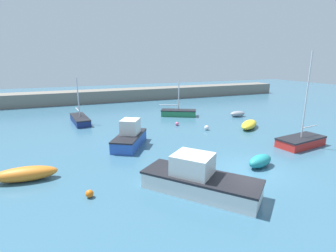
{
  "coord_description": "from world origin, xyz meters",
  "views": [
    {
      "loc": [
        -11.01,
        -12.56,
        6.99
      ],
      "look_at": [
        -1.38,
        10.79,
        0.49
      ],
      "focal_mm": 28.0,
      "sensor_mm": 36.0,
      "label": 1
    }
  ],
  "objects_px": {
    "rowboat_white_midwater": "(25,174)",
    "fishing_dinghy_green": "(260,161)",
    "sailboat_twin_hulled": "(179,113)",
    "sailboat_short_mast": "(80,119)",
    "mooring_buoy_white": "(207,128)",
    "sailboat_tall_mast": "(301,141)",
    "rowboat_blue_near": "(249,124)",
    "dinghy_near_pier": "(237,114)",
    "mooring_buoy_orange": "(90,194)",
    "mooring_buoy_pink": "(177,124)",
    "motorboat_with_cabin": "(130,137)",
    "cabin_cruiser_white": "(198,179)"
  },
  "relations": [
    {
      "from": "fishing_dinghy_green",
      "to": "sailboat_short_mast",
      "type": "xyz_separation_m",
      "value": [
        -10.06,
        17.45,
        0.0
      ]
    },
    {
      "from": "dinghy_near_pier",
      "to": "sailboat_twin_hulled",
      "type": "height_order",
      "value": "sailboat_twin_hulled"
    },
    {
      "from": "motorboat_with_cabin",
      "to": "rowboat_blue_near",
      "type": "bearing_deg",
      "value": 124.85
    },
    {
      "from": "rowboat_white_midwater",
      "to": "sailboat_short_mast",
      "type": "bearing_deg",
      "value": -102.49
    },
    {
      "from": "cabin_cruiser_white",
      "to": "dinghy_near_pier",
      "type": "bearing_deg",
      "value": 97.74
    },
    {
      "from": "sailboat_twin_hulled",
      "to": "motorboat_with_cabin",
      "type": "bearing_deg",
      "value": -104.16
    },
    {
      "from": "fishing_dinghy_green",
      "to": "mooring_buoy_pink",
      "type": "relative_size",
      "value": 5.75
    },
    {
      "from": "mooring_buoy_white",
      "to": "sailboat_twin_hulled",
      "type": "bearing_deg",
      "value": 88.63
    },
    {
      "from": "sailboat_tall_mast",
      "to": "mooring_buoy_orange",
      "type": "bearing_deg",
      "value": -0.98
    },
    {
      "from": "rowboat_blue_near",
      "to": "cabin_cruiser_white",
      "type": "bearing_deg",
      "value": 3.02
    },
    {
      "from": "fishing_dinghy_green",
      "to": "mooring_buoy_white",
      "type": "xyz_separation_m",
      "value": [
        1.52,
        9.47,
        -0.18
      ]
    },
    {
      "from": "sailboat_short_mast",
      "to": "mooring_buoy_white",
      "type": "bearing_deg",
      "value": 50.11
    },
    {
      "from": "motorboat_with_cabin",
      "to": "sailboat_tall_mast",
      "type": "bearing_deg",
      "value": 98.44
    },
    {
      "from": "sailboat_twin_hulled",
      "to": "rowboat_white_midwater",
      "type": "height_order",
      "value": "sailboat_twin_hulled"
    },
    {
      "from": "sailboat_tall_mast",
      "to": "mooring_buoy_white",
      "type": "xyz_separation_m",
      "value": [
        -4.58,
        7.31,
        -0.2
      ]
    },
    {
      "from": "sailboat_twin_hulled",
      "to": "rowboat_blue_near",
      "type": "bearing_deg",
      "value": -33.34
    },
    {
      "from": "dinghy_near_pier",
      "to": "fishing_dinghy_green",
      "type": "relative_size",
      "value": 0.87
    },
    {
      "from": "dinghy_near_pier",
      "to": "rowboat_blue_near",
      "type": "bearing_deg",
      "value": -111.94
    },
    {
      "from": "mooring_buoy_white",
      "to": "sailboat_tall_mast",
      "type": "bearing_deg",
      "value": -57.92
    },
    {
      "from": "fishing_dinghy_green",
      "to": "mooring_buoy_pink",
      "type": "bearing_deg",
      "value": 76.38
    },
    {
      "from": "sailboat_twin_hulled",
      "to": "sailboat_short_mast",
      "type": "height_order",
      "value": "sailboat_short_mast"
    },
    {
      "from": "motorboat_with_cabin",
      "to": "mooring_buoy_white",
      "type": "distance_m",
      "value": 8.62
    },
    {
      "from": "dinghy_near_pier",
      "to": "rowboat_blue_near",
      "type": "relative_size",
      "value": 0.55
    },
    {
      "from": "cabin_cruiser_white",
      "to": "sailboat_tall_mast",
      "type": "height_order",
      "value": "sailboat_tall_mast"
    },
    {
      "from": "fishing_dinghy_green",
      "to": "mooring_buoy_white",
      "type": "relative_size",
      "value": 4.84
    },
    {
      "from": "sailboat_tall_mast",
      "to": "rowboat_blue_near",
      "type": "bearing_deg",
      "value": -96.11
    },
    {
      "from": "cabin_cruiser_white",
      "to": "mooring_buoy_pink",
      "type": "relative_size",
      "value": 15.66
    },
    {
      "from": "fishing_dinghy_green",
      "to": "cabin_cruiser_white",
      "type": "bearing_deg",
      "value": 178.59
    },
    {
      "from": "mooring_buoy_white",
      "to": "mooring_buoy_pink",
      "type": "bearing_deg",
      "value": 125.94
    },
    {
      "from": "dinghy_near_pier",
      "to": "mooring_buoy_orange",
      "type": "bearing_deg",
      "value": -142.3
    },
    {
      "from": "rowboat_white_midwater",
      "to": "sailboat_tall_mast",
      "type": "height_order",
      "value": "sailboat_tall_mast"
    },
    {
      "from": "sailboat_tall_mast",
      "to": "sailboat_short_mast",
      "type": "height_order",
      "value": "sailboat_tall_mast"
    },
    {
      "from": "sailboat_tall_mast",
      "to": "rowboat_blue_near",
      "type": "height_order",
      "value": "sailboat_tall_mast"
    },
    {
      "from": "rowboat_blue_near",
      "to": "mooring_buoy_orange",
      "type": "xyz_separation_m",
      "value": [
        -16.88,
        -8.2,
        -0.19
      ]
    },
    {
      "from": "dinghy_near_pier",
      "to": "mooring_buoy_white",
      "type": "height_order",
      "value": "dinghy_near_pier"
    },
    {
      "from": "mooring_buoy_pink",
      "to": "sailboat_tall_mast",
      "type": "bearing_deg",
      "value": -56.82
    },
    {
      "from": "fishing_dinghy_green",
      "to": "mooring_buoy_white",
      "type": "distance_m",
      "value": 9.59
    },
    {
      "from": "sailboat_twin_hulled",
      "to": "mooring_buoy_pink",
      "type": "bearing_deg",
      "value": -87.23
    },
    {
      "from": "sailboat_short_mast",
      "to": "rowboat_blue_near",
      "type": "bearing_deg",
      "value": 55.29
    },
    {
      "from": "sailboat_tall_mast",
      "to": "fishing_dinghy_green",
      "type": "height_order",
      "value": "sailboat_tall_mast"
    },
    {
      "from": "motorboat_with_cabin",
      "to": "fishing_dinghy_green",
      "type": "height_order",
      "value": "motorboat_with_cabin"
    },
    {
      "from": "rowboat_white_midwater",
      "to": "fishing_dinghy_green",
      "type": "xyz_separation_m",
      "value": [
        14.18,
        -3.67,
        -0.01
      ]
    },
    {
      "from": "fishing_dinghy_green",
      "to": "mooring_buoy_pink",
      "type": "distance_m",
      "value": 12.27
    },
    {
      "from": "mooring_buoy_white",
      "to": "motorboat_with_cabin",
      "type": "bearing_deg",
      "value": -167.5
    },
    {
      "from": "mooring_buoy_orange",
      "to": "mooring_buoy_white",
      "type": "relative_size",
      "value": 0.86
    },
    {
      "from": "rowboat_blue_near",
      "to": "mooring_buoy_pink",
      "type": "distance_m",
      "value": 7.51
    },
    {
      "from": "sailboat_tall_mast",
      "to": "fishing_dinghy_green",
      "type": "distance_m",
      "value": 6.47
    },
    {
      "from": "mooring_buoy_orange",
      "to": "mooring_buoy_white",
      "type": "distance_m",
      "value": 15.5
    },
    {
      "from": "cabin_cruiser_white",
      "to": "sailboat_tall_mast",
      "type": "xyz_separation_m",
      "value": [
        11.53,
        3.57,
        -0.3
      ]
    },
    {
      "from": "rowboat_white_midwater",
      "to": "sailboat_tall_mast",
      "type": "xyz_separation_m",
      "value": [
        20.28,
        -1.51,
        0.02
      ]
    }
  ]
}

